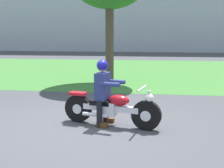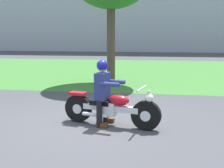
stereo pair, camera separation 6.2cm
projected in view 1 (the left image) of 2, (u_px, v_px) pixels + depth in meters
The scene contains 4 objects.
ground at pixel (90, 124), 5.87m from camera, with size 120.00×120.00×0.00m, color #424247.
grass_verge at pixel (126, 70), 14.88m from camera, with size 60.00×12.00×0.01m, color #3D7533.
motorcycle_lead at pixel (111, 108), 5.73m from camera, with size 2.08×0.78×0.86m.
rider_lead at pixel (103, 87), 5.72m from camera, with size 0.62×0.54×1.38m.
Camera 1 is at (1.20, -5.52, 1.88)m, focal length 44.37 mm.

